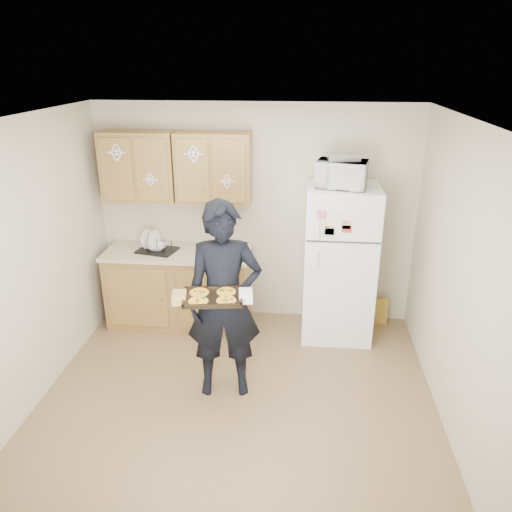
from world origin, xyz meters
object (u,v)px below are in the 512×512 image
object	(u,v)px
baking_tray	(213,298)
dish_rack	(157,244)
microwave	(342,174)
refrigerator	(339,263)
person	(224,302)

from	to	relation	value
baking_tray	dish_rack	distance (m)	1.75
dish_rack	microwave	bearing A→B (deg)	-2.47
refrigerator	dish_rack	xyz separation A→B (m)	(-2.03, 0.04, 0.13)
baking_tray	dish_rack	xyz separation A→B (m)	(-0.90, 1.50, -0.12)
baking_tray	dish_rack	bearing A→B (deg)	112.32
person	baking_tray	world-z (taller)	person
refrigerator	baking_tray	distance (m)	1.86
refrigerator	person	bearing A→B (deg)	-132.66
refrigerator	microwave	bearing A→B (deg)	-125.56
dish_rack	person	bearing A→B (deg)	-51.65
microwave	dish_rack	xyz separation A→B (m)	(-1.99, 0.09, -0.85)
refrigerator	person	world-z (taller)	person
refrigerator	microwave	world-z (taller)	microwave
microwave	baking_tray	bearing A→B (deg)	-115.98
person	dish_rack	world-z (taller)	person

